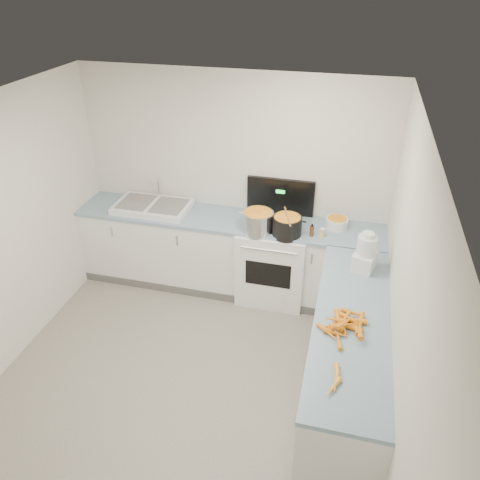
% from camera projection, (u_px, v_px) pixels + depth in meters
% --- Properties ---
extents(floor, '(3.50, 4.00, 0.00)m').
position_uv_depth(floor, '(180.00, 392.00, 4.34)').
color(floor, gray).
rests_on(floor, ground).
extents(ceiling, '(3.50, 4.00, 0.00)m').
position_uv_depth(ceiling, '(154.00, 128.00, 3.04)').
color(ceiling, silver).
rests_on(ceiling, ground).
extents(wall_back, '(3.50, 0.00, 2.50)m').
position_uv_depth(wall_back, '(234.00, 182.00, 5.35)').
color(wall_back, silver).
rests_on(wall_back, ground).
extents(wall_right, '(0.00, 4.00, 2.50)m').
position_uv_depth(wall_right, '(400.00, 319.00, 3.32)').
color(wall_right, silver).
rests_on(wall_right, ground).
extents(counter_back, '(3.50, 0.62, 0.94)m').
position_uv_depth(counter_back, '(228.00, 253.00, 5.50)').
color(counter_back, white).
rests_on(counter_back, ground).
extents(counter_right, '(0.62, 2.20, 0.94)m').
position_uv_depth(counter_right, '(346.00, 360.00, 4.04)').
color(counter_right, white).
rests_on(counter_right, ground).
extents(stove, '(0.76, 0.65, 1.36)m').
position_uv_depth(stove, '(274.00, 260.00, 5.37)').
color(stove, white).
rests_on(stove, ground).
extents(sink, '(0.86, 0.52, 0.31)m').
position_uv_depth(sink, '(153.00, 206.00, 5.43)').
color(sink, white).
rests_on(sink, counter_back).
extents(steel_pot, '(0.42, 0.42, 0.24)m').
position_uv_depth(steel_pot, '(258.00, 222.00, 4.98)').
color(steel_pot, silver).
rests_on(steel_pot, stove).
extents(black_pot, '(0.41, 0.41, 0.22)m').
position_uv_depth(black_pot, '(287.00, 226.00, 4.92)').
color(black_pot, black).
rests_on(black_pot, stove).
extents(wooden_spoon, '(0.14, 0.40, 0.02)m').
position_uv_depth(wooden_spoon, '(288.00, 216.00, 4.85)').
color(wooden_spoon, '#AD7A47').
rests_on(wooden_spoon, black_pot).
extents(mixing_bowl, '(0.29, 0.29, 0.11)m').
position_uv_depth(mixing_bowl, '(337.00, 223.00, 5.06)').
color(mixing_bowl, white).
rests_on(mixing_bowl, counter_back).
extents(extract_bottle, '(0.05, 0.05, 0.11)m').
position_uv_depth(extract_bottle, '(312.00, 231.00, 4.90)').
color(extract_bottle, '#593319').
rests_on(extract_bottle, counter_back).
extents(spice_jar, '(0.05, 0.05, 0.08)m').
position_uv_depth(spice_jar, '(322.00, 233.00, 4.89)').
color(spice_jar, '#E5B266').
rests_on(spice_jar, counter_back).
extents(food_processor, '(0.25, 0.28, 0.39)m').
position_uv_depth(food_processor, '(365.00, 254.00, 4.32)').
color(food_processor, white).
rests_on(food_processor, counter_right).
extents(carrot_pile, '(0.39, 0.46, 0.08)m').
position_uv_depth(carrot_pile, '(345.00, 324.00, 3.69)').
color(carrot_pile, orange).
rests_on(carrot_pile, counter_right).
extents(peeled_carrots, '(0.11, 0.31, 0.04)m').
position_uv_depth(peeled_carrots, '(336.00, 381.00, 3.21)').
color(peeled_carrots, orange).
rests_on(peeled_carrots, counter_right).
extents(peelings, '(0.16, 0.24, 0.01)m').
position_uv_depth(peelings, '(136.00, 201.00, 5.46)').
color(peelings, tan).
rests_on(peelings, sink).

